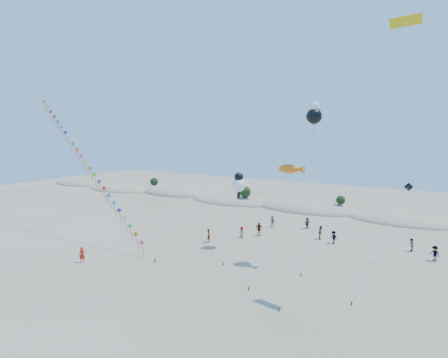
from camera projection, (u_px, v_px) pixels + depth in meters
ground at (131, 307)px, 30.86m from camera, size 160.00×160.00×0.00m
dune_ridge at (313, 209)px, 68.77m from camera, size 145.30×11.49×5.57m
kite_train at (86, 163)px, 50.31m from camera, size 27.71×6.25×19.75m
fish_kite at (291, 169)px, 39.75m from camera, size 2.82×9.05×10.94m
cartoon_kite_low at (239, 183)px, 45.97m from camera, size 2.65×7.45×9.40m
cartoon_kite_high at (314, 114)px, 39.75m from camera, size 2.00×5.62×17.56m
parafoil_kite at (403, 26)px, 29.89m from camera, size 8.60×8.02×23.63m
dark_kite at (395, 215)px, 38.21m from camera, size 3.16×14.60×8.84m
flyer_foreground at (82, 255)px, 41.33m from camera, size 0.76×0.71×1.75m
beachgoers at (329, 236)px, 48.61m from camera, size 29.87×14.32×1.89m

